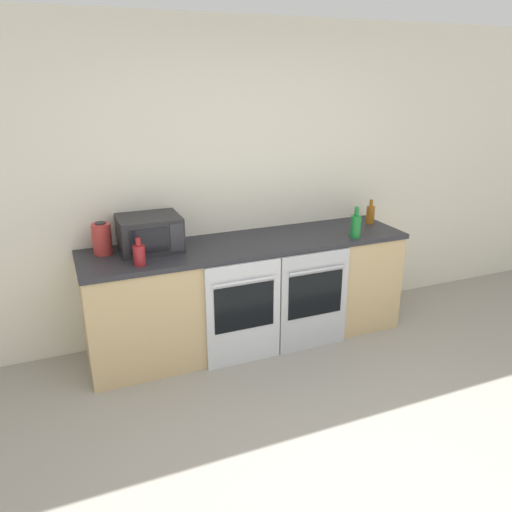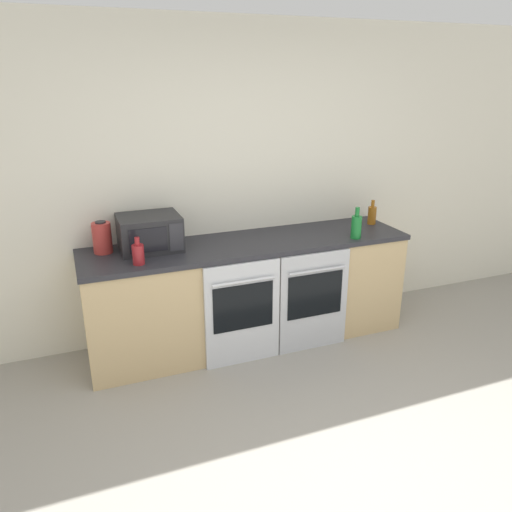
% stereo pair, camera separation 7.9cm
% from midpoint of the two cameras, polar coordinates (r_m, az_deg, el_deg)
% --- Properties ---
extents(ground_plane, '(16.00, 16.00, 0.00)m').
position_cam_midpoint_polar(ground_plane, '(3.04, 14.42, -25.93)').
color(ground_plane, gray).
extents(wall_back, '(10.00, 0.06, 2.60)m').
position_cam_midpoint_polar(wall_back, '(4.26, -2.04, 8.33)').
color(wall_back, silver).
rests_on(wall_back, ground_plane).
extents(counter_back, '(2.68, 0.67, 0.89)m').
position_cam_midpoint_polar(counter_back, '(4.20, -0.29, -4.08)').
color(counter_back, tan).
rests_on(counter_back, ground_plane).
extents(oven_left, '(0.60, 0.06, 0.84)m').
position_cam_midpoint_polar(oven_left, '(3.87, -0.93, -6.58)').
color(oven_left, silver).
rests_on(oven_left, ground_plane).
extents(oven_right, '(0.60, 0.06, 0.84)m').
position_cam_midpoint_polar(oven_right, '(4.10, 7.19, -5.14)').
color(oven_right, '#B7BABF').
rests_on(oven_right, ground_plane).
extents(microwave, '(0.46, 0.39, 0.27)m').
position_cam_midpoint_polar(microwave, '(3.91, -11.50, 2.65)').
color(microwave, '#232326').
rests_on(microwave, counter_back).
extents(bottle_red, '(0.08, 0.08, 0.20)m').
position_cam_midpoint_polar(bottle_red, '(3.62, -12.71, 0.25)').
color(bottle_red, maroon).
rests_on(bottle_red, counter_back).
extents(bottle_amber, '(0.08, 0.08, 0.22)m').
position_cam_midpoint_polar(bottle_amber, '(4.64, 13.60, 4.61)').
color(bottle_amber, '#8C5114').
rests_on(bottle_amber, counter_back).
extents(bottle_green, '(0.09, 0.09, 0.26)m').
position_cam_midpoint_polar(bottle_green, '(4.19, 11.93, 3.35)').
color(bottle_green, '#19722D').
rests_on(bottle_green, counter_back).
extents(kettle, '(0.14, 0.14, 0.25)m').
position_cam_midpoint_polar(kettle, '(3.92, -16.63, 2.03)').
color(kettle, '#B2332D').
rests_on(kettle, counter_back).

